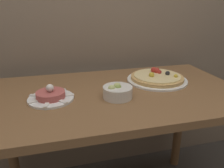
# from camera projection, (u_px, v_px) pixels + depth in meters

# --- Properties ---
(dining_table) EXTENTS (1.27, 0.69, 0.79)m
(dining_table) POSITION_uv_depth(u_px,v_px,m) (114.00, 114.00, 1.10)
(dining_table) COLOR brown
(dining_table) RESTS_ON ground_plane
(pizza_plate) EXTENTS (0.33, 0.33, 0.06)m
(pizza_plate) POSITION_uv_depth(u_px,v_px,m) (157.00, 78.00, 1.20)
(pizza_plate) COLOR white
(pizza_plate) RESTS_ON dining_table
(tartare_plate) EXTENTS (0.20, 0.20, 0.07)m
(tartare_plate) POSITION_uv_depth(u_px,v_px,m) (51.00, 96.00, 0.97)
(tartare_plate) COLOR white
(tartare_plate) RESTS_ON dining_table
(small_bowl) EXTENTS (0.13, 0.13, 0.07)m
(small_bowl) POSITION_uv_depth(u_px,v_px,m) (117.00, 92.00, 0.98)
(small_bowl) COLOR silver
(small_bowl) RESTS_ON dining_table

